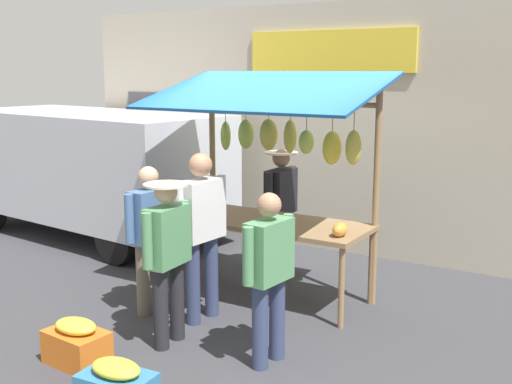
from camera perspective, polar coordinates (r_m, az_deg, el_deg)
The scene contains 10 objects.
ground_plane at distance 7.26m, azimuth 1.26°, elevation -9.34°, with size 40.00×40.00×0.00m, color #38383D.
street_backdrop at distance 8.83m, azimuth 8.24°, elevation 5.53°, with size 9.00×0.30×3.40m.
market_stall at distance 6.92m, azimuth 1.55°, elevation 2.97°, with size 2.50×1.46×2.50m.
vendor_with_sunhat at distance 7.77m, azimuth 2.23°, elevation -0.93°, with size 0.41×0.68×1.57m.
shopper_with_shopping_bag at distance 6.68m, azimuth -9.48°, elevation -3.36°, with size 0.23×0.67×1.55m.
shopper_with_ponytail at distance 5.42m, azimuth 1.17°, elevation -6.85°, with size 0.26×0.66×1.51m.
shopper_in_striped_shirt at distance 5.85m, azimuth -7.95°, elevation -5.17°, with size 0.40×0.67×1.55m.
shopper_in_grey_tee at distance 6.35m, azimuth -4.91°, elevation -2.88°, with size 0.26×0.72×1.72m.
parked_van at distance 10.13m, azimuth -15.14°, elevation 2.67°, with size 4.55×2.25×1.88m.
produce_crate_near at distance 5.87m, azimuth -15.78°, elevation -12.93°, with size 0.57×0.40×0.41m.
Camera 1 is at (-3.45, 5.87, 2.52)m, focal length 44.62 mm.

